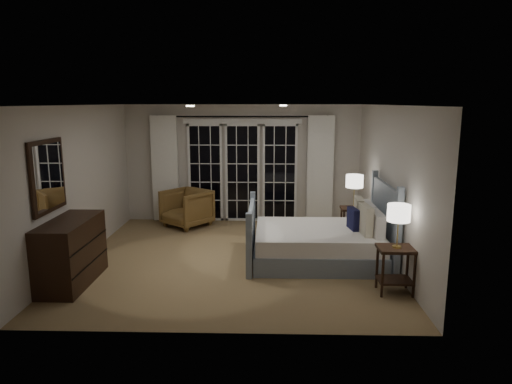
{
  "coord_description": "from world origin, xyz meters",
  "views": [
    {
      "loc": [
        0.56,
        -7.2,
        2.55
      ],
      "look_at": [
        0.35,
        0.37,
        1.05
      ],
      "focal_mm": 32.0,
      "sensor_mm": 36.0,
      "label": 1
    }
  ],
  "objects_px": {
    "nightstand_left": "(396,263)",
    "nightstand_right": "(353,218)",
    "dresser": "(71,252)",
    "armchair": "(187,208)",
    "lamp_left": "(399,213)",
    "lamp_right": "(355,182)",
    "bed": "(321,242)"
  },
  "relations": [
    {
      "from": "armchair",
      "to": "dresser",
      "type": "relative_size",
      "value": 0.65
    },
    {
      "from": "dresser",
      "to": "bed",
      "type": "bearing_deg",
      "value": 15.84
    },
    {
      "from": "nightstand_right",
      "to": "lamp_right",
      "type": "xyz_separation_m",
      "value": [
        -0.0,
        -0.0,
        0.7
      ]
    },
    {
      "from": "lamp_left",
      "to": "armchair",
      "type": "xyz_separation_m",
      "value": [
        -3.41,
        3.3,
        -0.72
      ]
    },
    {
      "from": "dresser",
      "to": "armchair",
      "type": "bearing_deg",
      "value": 70.53
    },
    {
      "from": "lamp_right",
      "to": "dresser",
      "type": "height_order",
      "value": "lamp_right"
    },
    {
      "from": "nightstand_left",
      "to": "nightstand_right",
      "type": "xyz_separation_m",
      "value": [
        -0.12,
        2.5,
        -0.03
      ]
    },
    {
      "from": "nightstand_right",
      "to": "dresser",
      "type": "relative_size",
      "value": 0.46
    },
    {
      "from": "nightstand_right",
      "to": "lamp_left",
      "type": "relative_size",
      "value": 1.03
    },
    {
      "from": "nightstand_left",
      "to": "dresser",
      "type": "height_order",
      "value": "dresser"
    },
    {
      "from": "nightstand_left",
      "to": "lamp_right",
      "type": "bearing_deg",
      "value": 92.79
    },
    {
      "from": "nightstand_left",
      "to": "nightstand_right",
      "type": "distance_m",
      "value": 2.5
    },
    {
      "from": "nightstand_left",
      "to": "lamp_left",
      "type": "xyz_separation_m",
      "value": [
        0.0,
        0.0,
        0.69
      ]
    },
    {
      "from": "lamp_left",
      "to": "lamp_right",
      "type": "relative_size",
      "value": 0.95
    },
    {
      "from": "bed",
      "to": "nightstand_left",
      "type": "distance_m",
      "value": 1.51
    },
    {
      "from": "nightstand_right",
      "to": "dresser",
      "type": "bearing_deg",
      "value": -152.44
    },
    {
      "from": "nightstand_right",
      "to": "lamp_right",
      "type": "relative_size",
      "value": 0.98
    },
    {
      "from": "armchair",
      "to": "dresser",
      "type": "height_order",
      "value": "dresser"
    },
    {
      "from": "lamp_left",
      "to": "lamp_right",
      "type": "xyz_separation_m",
      "value": [
        -0.12,
        2.5,
        -0.01
      ]
    },
    {
      "from": "nightstand_left",
      "to": "nightstand_right",
      "type": "relative_size",
      "value": 1.06
    },
    {
      "from": "lamp_left",
      "to": "dresser",
      "type": "height_order",
      "value": "lamp_left"
    },
    {
      "from": "bed",
      "to": "lamp_left",
      "type": "distance_m",
      "value": 1.7
    },
    {
      "from": "nightstand_left",
      "to": "lamp_left",
      "type": "bearing_deg",
      "value": 26.57
    },
    {
      "from": "lamp_right",
      "to": "dresser",
      "type": "bearing_deg",
      "value": -152.44
    },
    {
      "from": "nightstand_left",
      "to": "bed",
      "type": "bearing_deg",
      "value": 124.76
    },
    {
      "from": "nightstand_left",
      "to": "dresser",
      "type": "relative_size",
      "value": 0.49
    },
    {
      "from": "armchair",
      "to": "lamp_right",
      "type": "bearing_deg",
      "value": 24.69
    },
    {
      "from": "lamp_left",
      "to": "nightstand_right",
      "type": "bearing_deg",
      "value": 92.79
    },
    {
      "from": "dresser",
      "to": "lamp_right",
      "type": "bearing_deg",
      "value": 27.56
    },
    {
      "from": "nightstand_left",
      "to": "dresser",
      "type": "distance_m",
      "value": 4.51
    },
    {
      "from": "dresser",
      "to": "lamp_left",
      "type": "bearing_deg",
      "value": -2.62
    },
    {
      "from": "lamp_left",
      "to": "dresser",
      "type": "relative_size",
      "value": 0.45
    }
  ]
}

